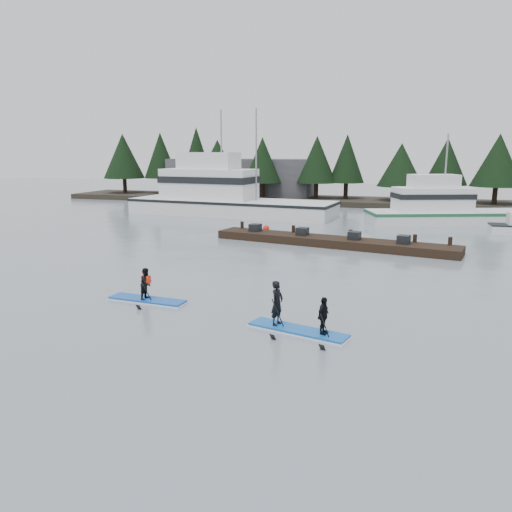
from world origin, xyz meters
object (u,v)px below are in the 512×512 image
(floating_dock, at_px, (331,242))
(paddleboard_solo, at_px, (147,291))
(fishing_boat_medium, at_px, (445,217))
(paddleboard_duo, at_px, (298,317))
(fishing_boat_large, at_px, (226,206))

(floating_dock, relative_size, paddleboard_solo, 4.83)
(fishing_boat_medium, bearing_deg, floating_dock, -139.98)
(paddleboard_duo, bearing_deg, paddleboard_solo, -179.21)
(fishing_boat_medium, distance_m, floating_dock, 14.97)
(floating_dock, xyz_separation_m, paddleboard_solo, (-5.05, -14.29, 0.19))
(fishing_boat_large, bearing_deg, paddleboard_solo, -70.35)
(paddleboard_solo, bearing_deg, paddleboard_duo, -9.90)
(floating_dock, height_order, paddleboard_solo, paddleboard_solo)
(fishing_boat_large, relative_size, fishing_boat_medium, 1.43)
(paddleboard_solo, height_order, paddleboard_duo, paddleboard_duo)
(fishing_boat_large, xyz_separation_m, paddleboard_solo, (7.20, -27.45, -0.39))
(fishing_boat_medium, height_order, floating_dock, fishing_boat_medium)
(paddleboard_solo, bearing_deg, fishing_boat_large, 108.32)
(fishing_boat_large, relative_size, paddleboard_solo, 6.15)
(floating_dock, height_order, paddleboard_duo, paddleboard_duo)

